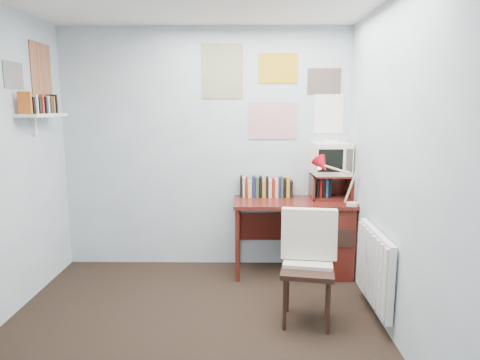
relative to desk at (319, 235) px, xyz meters
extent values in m
plane|color=black|center=(-1.17, -1.48, -0.41)|extent=(3.50, 3.50, 0.00)
cube|color=silver|center=(-1.17, 0.27, 0.84)|extent=(3.00, 0.02, 2.50)
cube|color=silver|center=(0.33, -1.48, 0.84)|extent=(0.02, 3.50, 2.50)
cube|color=#591B14|center=(-0.27, 0.00, 0.34)|extent=(1.20, 0.55, 0.03)
cube|color=#591B14|center=(0.06, 0.00, -0.04)|extent=(0.50, 0.50, 0.72)
cylinder|color=#591B14|center=(-0.83, -0.24, -0.04)|extent=(0.04, 0.04, 0.72)
cylinder|color=#591B14|center=(-0.83, 0.23, -0.04)|extent=(0.04, 0.04, 0.72)
cube|color=#591B14|center=(-0.52, 0.25, 0.01)|extent=(0.64, 0.02, 0.30)
cube|color=black|center=(-0.27, -1.04, 0.03)|extent=(0.51, 0.49, 0.87)
cube|color=red|center=(0.27, -0.22, 0.56)|extent=(0.33, 0.29, 0.42)
cube|color=#591B14|center=(0.12, 0.11, 0.48)|extent=(0.40, 0.30, 0.25)
cube|color=#EEE6C8|center=(0.12, 0.13, 0.78)|extent=(0.39, 0.36, 0.35)
cube|color=#591B14|center=(-0.51, 0.18, 0.46)|extent=(0.60, 0.14, 0.22)
cube|color=white|center=(0.29, -0.93, 0.01)|extent=(0.09, 0.80, 0.60)
cube|color=white|center=(-2.57, -0.38, 1.21)|extent=(0.20, 0.62, 0.24)
cube|color=white|center=(-0.47, 0.26, 1.44)|extent=(1.20, 0.01, 0.90)
cube|color=white|center=(-2.67, -0.38, 1.59)|extent=(0.01, 0.70, 0.60)
camera|label=1|loc=(-0.76, -4.21, 1.29)|focal=32.00mm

